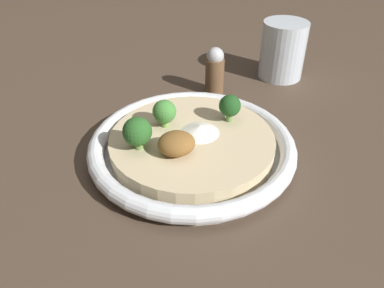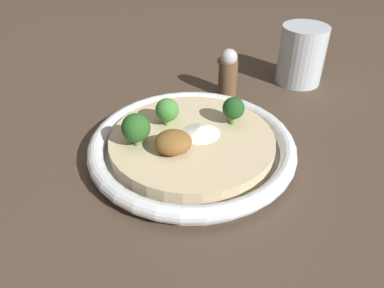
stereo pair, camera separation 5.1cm
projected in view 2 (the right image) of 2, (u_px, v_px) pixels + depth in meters
The scene contains 9 objects.
ground_plane at pixel (192, 155), 0.52m from camera, with size 6.00×6.00×0.00m, color #47382B.
risotto_bowl at pixel (192, 146), 0.51m from camera, with size 0.28×0.28×0.03m.
cheese_sprinkle at pixel (200, 130), 0.51m from camera, with size 0.05×0.05×0.01m.
crispy_onion_garnish at pixel (173, 142), 0.47m from camera, with size 0.05×0.04×0.03m.
broccoli_right at pixel (233, 109), 0.52m from camera, with size 0.03×0.03×0.04m.
broccoli_back_left at pixel (167, 110), 0.52m from camera, with size 0.03×0.03×0.04m.
broccoli_front_left at pixel (136, 128), 0.48m from camera, with size 0.04×0.04×0.04m.
drinking_glass at pixel (302, 55), 0.68m from camera, with size 0.08×0.08×0.11m.
pepper_shaker at pixel (228, 72), 0.64m from camera, with size 0.03×0.03×0.08m.
Camera 2 is at (-0.04, -0.41, 0.32)m, focal length 35.00 mm.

